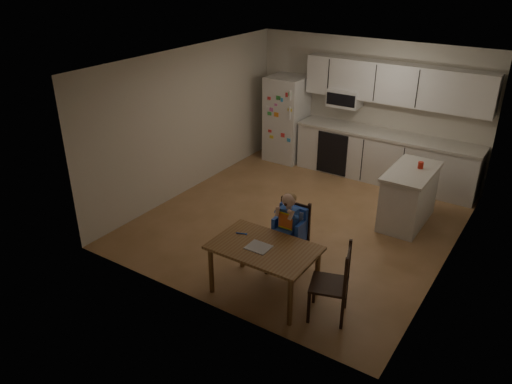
{
  "coord_description": "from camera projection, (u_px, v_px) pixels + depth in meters",
  "views": [
    {
      "loc": [
        3.25,
        -6.26,
        3.87
      ],
      "look_at": [
        0.01,
        -1.34,
        1.03
      ],
      "focal_mm": 35.0,
      "sensor_mm": 36.0,
      "label": 1
    }
  ],
  "objects": [
    {
      "name": "kitchen_island",
      "position": [
        409.0,
        196.0,
        7.74
      ],
      "size": [
        0.63,
        1.21,
        0.89
      ],
      "color": "silver",
      "rests_on": "ground"
    },
    {
      "name": "chair_side",
      "position": [
        338.0,
        279.0,
        5.64
      ],
      "size": [
        0.53,
        0.53,
        0.95
      ],
      "rotation": [
        0.0,
        0.0,
        -1.26
      ],
      "color": "black",
      "rests_on": "ground"
    },
    {
      "name": "toddler_spoon",
      "position": [
        241.0,
        233.0,
        6.25
      ],
      "size": [
        0.12,
        0.06,
        0.02
      ],
      "primitive_type": "cylinder",
      "rotation": [
        0.0,
        1.57,
        0.35
      ],
      "color": "blue",
      "rests_on": "dining_table"
    },
    {
      "name": "kitchen_run",
      "position": [
        387.0,
        135.0,
        9.06
      ],
      "size": [
        3.37,
        0.62,
        2.15
      ],
      "color": "silver",
      "rests_on": "ground"
    },
    {
      "name": "refrigerator",
      "position": [
        286.0,
        119.0,
        10.02
      ],
      "size": [
        0.72,
        0.7,
        1.7
      ],
      "primitive_type": "cube",
      "color": "silver",
      "rests_on": "ground"
    },
    {
      "name": "chair_booster",
      "position": [
        290.0,
        224.0,
        6.44
      ],
      "size": [
        0.44,
        0.44,
        1.16
      ],
      "rotation": [
        0.0,
        0.0,
        0.01
      ],
      "color": "black",
      "rests_on": "ground"
    },
    {
      "name": "dining_table",
      "position": [
        264.0,
        253.0,
        6.03
      ],
      "size": [
        1.27,
        0.82,
        0.68
      ],
      "color": "brown",
      "rests_on": "ground"
    },
    {
      "name": "room",
      "position": [
        319.0,
        137.0,
        7.82
      ],
      "size": [
        4.52,
        5.01,
        2.51
      ],
      "color": "olive",
      "rests_on": "ground"
    },
    {
      "name": "napkin",
      "position": [
        259.0,
        247.0,
        5.97
      ],
      "size": [
        0.28,
        0.24,
        0.01
      ],
      "primitive_type": "cube",
      "color": "#BCBCC2",
      "rests_on": "dining_table"
    },
    {
      "name": "red_cup",
      "position": [
        421.0,
        165.0,
        7.59
      ],
      "size": [
        0.08,
        0.08,
        0.1
      ],
      "primitive_type": "cylinder",
      "color": "red",
      "rests_on": "kitchen_island"
    }
  ]
}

